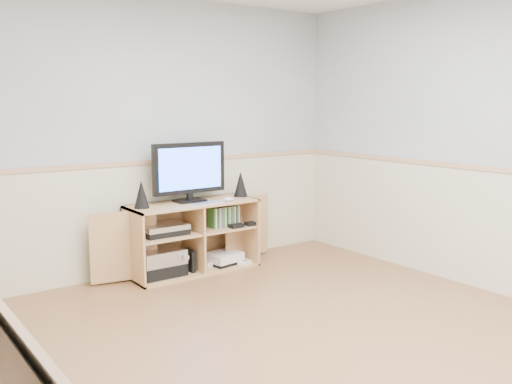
% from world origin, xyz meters
% --- Properties ---
extents(room, '(4.04, 4.54, 2.54)m').
position_xyz_m(room, '(-0.06, 0.12, 1.22)').
color(room, '#AB734C').
rests_on(room, ground).
extents(media_cabinet, '(1.89, 0.45, 0.65)m').
position_xyz_m(media_cabinet, '(0.28, 2.05, 0.33)').
color(media_cabinet, tan).
rests_on(media_cabinet, floor).
extents(monitor, '(0.73, 0.18, 0.55)m').
position_xyz_m(monitor, '(0.28, 2.04, 0.95)').
color(monitor, black).
rests_on(monitor, media_cabinet).
extents(speaker_left, '(0.13, 0.13, 0.24)m').
position_xyz_m(speaker_left, '(-0.22, 2.01, 0.77)').
color(speaker_left, black).
rests_on(speaker_left, media_cabinet).
extents(speaker_right, '(0.13, 0.13, 0.25)m').
position_xyz_m(speaker_right, '(0.82, 2.01, 0.77)').
color(speaker_right, black).
rests_on(speaker_right, media_cabinet).
extents(keyboard, '(0.28, 0.14, 0.01)m').
position_xyz_m(keyboard, '(0.37, 1.85, 0.66)').
color(keyboard, silver).
rests_on(keyboard, media_cabinet).
extents(mouse, '(0.11, 0.08, 0.04)m').
position_xyz_m(mouse, '(0.58, 1.85, 0.67)').
color(mouse, white).
rests_on(mouse, media_cabinet).
extents(av_components, '(0.50, 0.30, 0.47)m').
position_xyz_m(av_components, '(-0.05, 1.99, 0.22)').
color(av_components, black).
rests_on(av_components, media_cabinet).
extents(game_consoles, '(0.46, 0.30, 0.11)m').
position_xyz_m(game_consoles, '(0.59, 1.98, 0.07)').
color(game_consoles, white).
rests_on(game_consoles, media_cabinet).
extents(game_cases, '(0.28, 0.14, 0.19)m').
position_xyz_m(game_cases, '(0.60, 1.97, 0.48)').
color(game_cases, '#3F8C3F').
rests_on(game_cases, media_cabinet).
extents(wall_outlet, '(0.12, 0.03, 0.12)m').
position_xyz_m(wall_outlet, '(1.00, 2.23, 0.60)').
color(wall_outlet, white).
rests_on(wall_outlet, wall_back).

